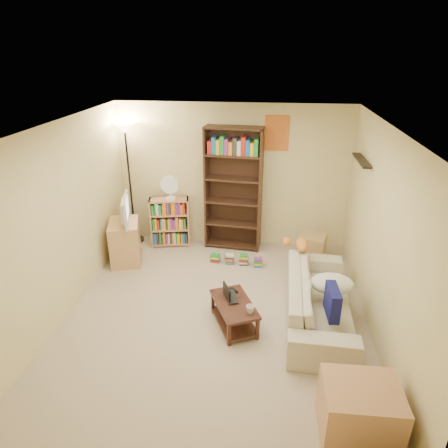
% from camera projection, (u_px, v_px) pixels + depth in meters
% --- Properties ---
extents(room, '(4.50, 4.54, 2.52)m').
position_uv_depth(room, '(215.00, 202.00, 4.77)').
color(room, tan).
rests_on(room, ground).
extents(sofa, '(2.14, 0.96, 0.61)m').
position_uv_depth(sofa, '(319.00, 299.00, 5.21)').
color(sofa, beige).
rests_on(sofa, ground).
extents(navy_pillow, '(0.15, 0.41, 0.36)m').
position_uv_depth(navy_pillow, '(332.00, 302.00, 4.68)').
color(navy_pillow, '#131656').
rests_on(navy_pillow, sofa).
extents(cream_blanket, '(0.56, 0.40, 0.24)m').
position_uv_depth(cream_blanket, '(332.00, 284.00, 5.15)').
color(cream_blanket, silver).
rests_on(cream_blanket, sofa).
extents(tabby_cat, '(0.48, 0.18, 0.17)m').
position_uv_depth(tabby_cat, '(299.00, 244.00, 5.82)').
color(tabby_cat, orange).
rests_on(tabby_cat, sofa).
extents(coffee_table, '(0.72, 0.89, 0.35)m').
position_uv_depth(coffee_table, '(234.00, 312.00, 5.12)').
color(coffee_table, '#3F1F18').
rests_on(coffee_table, ground).
extents(laptop, '(0.45, 0.40, 0.03)m').
position_uv_depth(laptop, '(235.00, 296.00, 5.17)').
color(laptop, black).
rests_on(laptop, coffee_table).
extents(laptop_screen, '(0.12, 0.24, 0.17)m').
position_uv_depth(laptop_screen, '(227.00, 292.00, 5.10)').
color(laptop_screen, white).
rests_on(laptop_screen, laptop).
extents(mug, '(0.21, 0.21, 0.10)m').
position_uv_depth(mug, '(250.00, 309.00, 4.86)').
color(mug, silver).
rests_on(mug, coffee_table).
extents(tv_remote, '(0.12, 0.13, 0.02)m').
position_uv_depth(tv_remote, '(234.00, 290.00, 5.31)').
color(tv_remote, black).
rests_on(tv_remote, coffee_table).
extents(tv_stand, '(0.64, 0.76, 0.70)m').
position_uv_depth(tv_stand, '(125.00, 242.00, 6.63)').
color(tv_stand, tan).
rests_on(tv_stand, ground).
extents(television, '(0.81, 0.51, 0.43)m').
position_uv_depth(television, '(122.00, 210.00, 6.40)').
color(television, black).
rests_on(television, tv_stand).
extents(tall_bookshelf, '(0.99, 0.42, 2.15)m').
position_uv_depth(tall_bookshelf, '(233.00, 187.00, 6.80)').
color(tall_bookshelf, '#3C2217').
rests_on(tall_bookshelf, ground).
extents(short_bookshelf, '(0.73, 0.41, 0.88)m').
position_uv_depth(short_bookshelf, '(170.00, 222.00, 7.15)').
color(short_bookshelf, '#B17A56').
rests_on(short_bookshelf, ground).
extents(desk_fan, '(0.31, 0.18, 0.44)m').
position_uv_depth(desk_fan, '(170.00, 187.00, 6.83)').
color(desk_fan, white).
rests_on(desk_fan, short_bookshelf).
extents(floor_lamp, '(0.37, 0.37, 2.16)m').
position_uv_depth(floor_lamp, '(127.00, 150.00, 6.77)').
color(floor_lamp, black).
rests_on(floor_lamp, ground).
extents(side_table, '(0.51, 0.51, 0.47)m').
position_uv_depth(side_table, '(312.00, 248.00, 6.68)').
color(side_table, tan).
rests_on(side_table, ground).
extents(end_cabinet, '(0.69, 0.58, 0.57)m').
position_uv_depth(end_cabinet, '(359.00, 412.00, 3.62)').
color(end_cabinet, tan).
rests_on(end_cabinet, ground).
extents(book_stacks, '(0.87, 0.20, 0.19)m').
position_uv_depth(book_stacks, '(237.00, 260.00, 6.63)').
color(book_stacks, red).
rests_on(book_stacks, ground).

